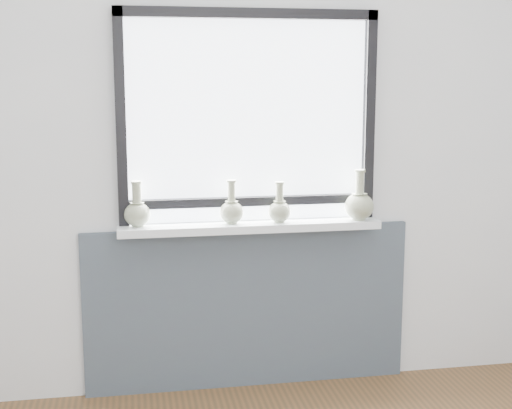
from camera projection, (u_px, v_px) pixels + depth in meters
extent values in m
cube|color=silver|center=(247.00, 141.00, 3.61)|extent=(3.60, 0.02, 2.60)
cube|color=#3F4856|center=(248.00, 308.00, 3.73)|extent=(1.70, 0.03, 0.86)
cube|color=white|center=(250.00, 226.00, 3.59)|extent=(1.32, 0.18, 0.04)
cube|color=black|center=(121.00, 118.00, 3.43)|extent=(0.05, 0.06, 1.05)
cube|color=black|center=(369.00, 116.00, 3.65)|extent=(0.05, 0.06, 1.05)
cube|color=black|center=(248.00, 13.00, 3.45)|extent=(1.30, 0.06, 0.05)
cube|color=black|center=(249.00, 201.00, 3.61)|extent=(1.20, 0.05, 0.04)
cube|color=white|center=(248.00, 122.00, 3.57)|extent=(1.20, 0.01, 1.00)
cylinder|color=#9CA485|center=(138.00, 226.00, 3.49)|extent=(0.06, 0.06, 0.01)
ellipsoid|color=#9CA485|center=(137.00, 215.00, 3.48)|extent=(0.13, 0.13, 0.12)
cone|color=#9CA485|center=(137.00, 205.00, 3.47)|extent=(0.07, 0.07, 0.03)
cylinder|color=#9CA485|center=(137.00, 195.00, 3.46)|extent=(0.05, 0.05, 0.11)
cylinder|color=#9CA485|center=(136.00, 182.00, 3.45)|extent=(0.05, 0.05, 0.01)
cylinder|color=#9CA485|center=(232.00, 223.00, 3.56)|extent=(0.05, 0.05, 0.01)
ellipsoid|color=#9CA485|center=(232.00, 212.00, 3.55)|extent=(0.12, 0.12, 0.11)
cone|color=#9CA485|center=(232.00, 204.00, 3.54)|extent=(0.07, 0.07, 0.03)
cylinder|color=#9CA485|center=(231.00, 193.00, 3.53)|extent=(0.04, 0.04, 0.11)
cylinder|color=#9CA485|center=(231.00, 181.00, 3.52)|extent=(0.05, 0.05, 0.01)
cylinder|color=#9CA485|center=(279.00, 221.00, 3.59)|extent=(0.05, 0.05, 0.01)
ellipsoid|color=#9CA485|center=(279.00, 212.00, 3.58)|extent=(0.12, 0.12, 0.11)
cone|color=#9CA485|center=(280.00, 204.00, 3.57)|extent=(0.06, 0.06, 0.03)
cylinder|color=#9CA485|center=(280.00, 194.00, 3.57)|extent=(0.04, 0.04, 0.10)
cylinder|color=#9CA485|center=(280.00, 183.00, 3.56)|extent=(0.05, 0.05, 0.01)
cylinder|color=#9CA485|center=(359.00, 219.00, 3.65)|extent=(0.07, 0.07, 0.01)
ellipsoid|color=#9CA485|center=(359.00, 206.00, 3.64)|extent=(0.15, 0.15, 0.14)
cone|color=#9CA485|center=(359.00, 196.00, 3.63)|extent=(0.08, 0.08, 0.03)
cylinder|color=#9CA485|center=(360.00, 185.00, 3.62)|extent=(0.04, 0.04, 0.13)
cylinder|color=#9CA485|center=(360.00, 171.00, 3.61)|extent=(0.06, 0.06, 0.01)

